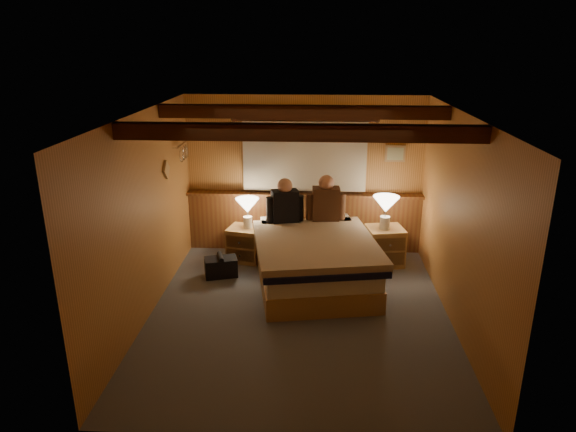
# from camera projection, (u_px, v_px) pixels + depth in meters

# --- Properties ---
(floor) EXTENTS (4.20, 4.20, 0.00)m
(floor) POSITION_uv_depth(u_px,v_px,m) (299.00, 313.00, 6.25)
(floor) COLOR #484D56
(floor) RESTS_ON ground
(ceiling) EXTENTS (4.20, 4.20, 0.00)m
(ceiling) POSITION_uv_depth(u_px,v_px,m) (300.00, 114.00, 5.47)
(ceiling) COLOR #E0AF54
(ceiling) RESTS_ON wall_back
(wall_back) EXTENTS (3.60, 0.00, 3.60)m
(wall_back) POSITION_uv_depth(u_px,v_px,m) (304.00, 175.00, 7.85)
(wall_back) COLOR #C48746
(wall_back) RESTS_ON floor
(wall_left) EXTENTS (0.00, 4.20, 4.20)m
(wall_left) POSITION_uv_depth(u_px,v_px,m) (145.00, 217.00, 5.96)
(wall_left) COLOR #C48746
(wall_left) RESTS_ON floor
(wall_right) EXTENTS (0.00, 4.20, 4.20)m
(wall_right) POSITION_uv_depth(u_px,v_px,m) (459.00, 223.00, 5.77)
(wall_right) COLOR #C48746
(wall_right) RESTS_ON floor
(wall_front) EXTENTS (3.60, 0.00, 3.60)m
(wall_front) POSITION_uv_depth(u_px,v_px,m) (290.00, 312.00, 3.88)
(wall_front) COLOR #C48746
(wall_front) RESTS_ON floor
(wainscot) EXTENTS (3.60, 0.23, 0.94)m
(wainscot) POSITION_uv_depth(u_px,v_px,m) (304.00, 220.00, 8.02)
(wainscot) COLOR brown
(wainscot) RESTS_ON wall_back
(curtain_window) EXTENTS (2.18, 0.09, 1.11)m
(curtain_window) POSITION_uv_depth(u_px,v_px,m) (305.00, 155.00, 7.68)
(curtain_window) COLOR #462311
(curtain_window) RESTS_ON wall_back
(ceiling_beams) EXTENTS (3.60, 1.65, 0.16)m
(ceiling_beams) POSITION_uv_depth(u_px,v_px,m) (301.00, 121.00, 5.64)
(ceiling_beams) COLOR #462311
(ceiling_beams) RESTS_ON ceiling
(coat_rail) EXTENTS (0.05, 0.55, 0.24)m
(coat_rail) POSITION_uv_depth(u_px,v_px,m) (183.00, 150.00, 7.29)
(coat_rail) COLOR silver
(coat_rail) RESTS_ON wall_left
(framed_print) EXTENTS (0.30, 0.04, 0.25)m
(framed_print) POSITION_uv_depth(u_px,v_px,m) (395.00, 154.00, 7.64)
(framed_print) COLOR tan
(framed_print) RESTS_ON wall_back
(bed) EXTENTS (1.82, 2.20, 0.68)m
(bed) POSITION_uv_depth(u_px,v_px,m) (314.00, 260.00, 6.89)
(bed) COLOR tan
(bed) RESTS_ON floor
(nightstand_left) EXTENTS (0.55, 0.51, 0.52)m
(nightstand_left) POSITION_uv_depth(u_px,v_px,m) (245.00, 244.00, 7.69)
(nightstand_left) COLOR tan
(nightstand_left) RESTS_ON floor
(nightstand_right) EXTENTS (0.59, 0.54, 0.56)m
(nightstand_right) POSITION_uv_depth(u_px,v_px,m) (385.00, 246.00, 7.54)
(nightstand_right) COLOR tan
(nightstand_right) RESTS_ON floor
(lamp_left) EXTENTS (0.34, 0.34, 0.45)m
(lamp_left) POSITION_uv_depth(u_px,v_px,m) (247.00, 207.00, 7.51)
(lamp_left) COLOR silver
(lamp_left) RESTS_ON nightstand_left
(lamp_right) EXTENTS (0.37, 0.37, 0.49)m
(lamp_right) POSITION_uv_depth(u_px,v_px,m) (386.00, 206.00, 7.31)
(lamp_right) COLOR silver
(lamp_right) RESTS_ON nightstand_right
(person_left) EXTENTS (0.53, 0.31, 0.67)m
(person_left) POSITION_uv_depth(u_px,v_px,m) (285.00, 204.00, 7.33)
(person_left) COLOR black
(person_left) RESTS_ON bed
(person_right) EXTENTS (0.57, 0.25, 0.69)m
(person_right) POSITION_uv_depth(u_px,v_px,m) (326.00, 201.00, 7.40)
(person_right) COLOR #503120
(person_right) RESTS_ON bed
(duffel_bag) EXTENTS (0.50, 0.38, 0.32)m
(duffel_bag) POSITION_uv_depth(u_px,v_px,m) (221.00, 267.00, 7.20)
(duffel_bag) COLOR black
(duffel_bag) RESTS_ON floor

